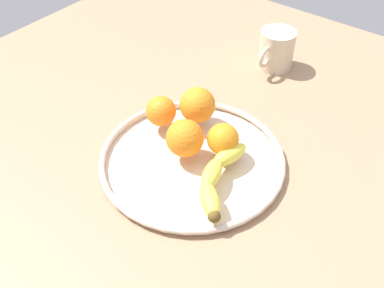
# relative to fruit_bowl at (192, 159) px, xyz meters

# --- Properties ---
(ground_plane) EXTENTS (1.38, 1.38, 0.04)m
(ground_plane) POSITION_rel_fruit_bowl_xyz_m (0.00, 0.00, -0.03)
(ground_plane) COLOR #9A7759
(fruit_bowl) EXTENTS (0.35, 0.35, 0.02)m
(fruit_bowl) POSITION_rel_fruit_bowl_xyz_m (0.00, 0.00, 0.00)
(fruit_bowl) COLOR beige
(fruit_bowl) RESTS_ON ground_plane
(banana) EXTENTS (0.19, 0.10, 0.03)m
(banana) POSITION_rel_fruit_bowl_xyz_m (0.03, 0.08, 0.02)
(banana) COLOR yellow
(banana) RESTS_ON fruit_bowl
(orange_back_right) EXTENTS (0.07, 0.07, 0.07)m
(orange_back_right) POSITION_rel_fruit_bowl_xyz_m (-0.09, -0.06, 0.04)
(orange_back_right) COLOR orange
(orange_back_right) RESTS_ON fruit_bowl
(orange_center) EXTENTS (0.06, 0.06, 0.06)m
(orange_center) POSITION_rel_fruit_bowl_xyz_m (-0.05, 0.04, 0.04)
(orange_center) COLOR orange
(orange_center) RESTS_ON fruit_bowl
(orange_back_left) EXTENTS (0.06, 0.06, 0.06)m
(orange_back_left) POSITION_rel_fruit_bowl_xyz_m (-0.04, -0.11, 0.04)
(orange_back_left) COLOR orange
(orange_back_left) RESTS_ON fruit_bowl
(orange_front_right) EXTENTS (0.07, 0.07, 0.07)m
(orange_front_right) POSITION_rel_fruit_bowl_xyz_m (-0.00, -0.02, 0.04)
(orange_front_right) COLOR orange
(orange_front_right) RESTS_ON fruit_bowl
(ambient_mug) EXTENTS (0.12, 0.08, 0.09)m
(ambient_mug) POSITION_rel_fruit_bowl_xyz_m (-0.39, -0.04, 0.04)
(ambient_mug) COLOR beige
(ambient_mug) RESTS_ON ground_plane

